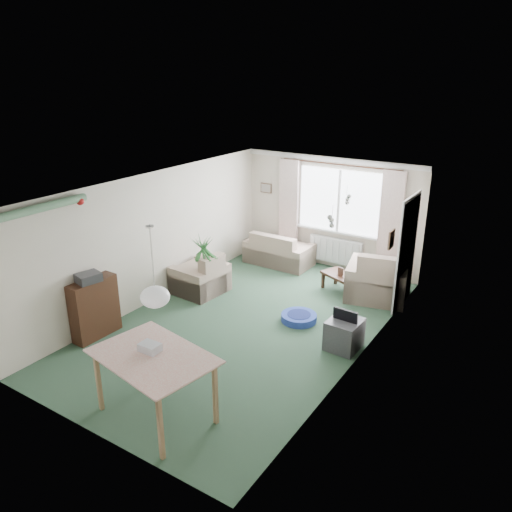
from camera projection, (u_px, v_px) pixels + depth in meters
The scene contains 25 objects.
ground at pixel (247, 324), 8.52m from camera, with size 6.50×6.50×0.00m, color #2C4A36.
window at pixel (339, 201), 10.43m from camera, with size 1.80×0.03×1.30m, color white.
curtain_rod at pixel (340, 165), 10.10m from camera, with size 2.60×0.03×0.03m, color black.
curtain_left at pixel (289, 205), 11.02m from camera, with size 0.45×0.08×2.00m, color beige.
curtain_right at pixel (390, 221), 9.86m from camera, with size 0.45×0.08×2.00m, color beige.
radiator at pixel (336, 251), 10.79m from camera, with size 1.20×0.10×0.55m, color white.
doorway at pixel (407, 253), 8.90m from camera, with size 0.03×0.95×2.00m, color black.
pendant_lamp at pixel (155, 297), 6.08m from camera, with size 0.36×0.36×0.36m, color white.
tinsel_garland at pixel (37, 209), 6.87m from camera, with size 1.60×1.60×0.12m, color #196626.
bauble_cluster_a at pixel (347, 196), 7.79m from camera, with size 0.20×0.20×0.20m, color silver.
bauble_cluster_b at pixel (332, 217), 6.69m from camera, with size 0.20×0.20×0.20m, color silver.
wall_picture_back at pixel (266, 188), 11.32m from camera, with size 0.28×0.03×0.22m, color brown.
wall_picture_right at pixel (391, 239), 7.92m from camera, with size 0.03×0.24×0.30m, color brown.
sofa at pixel (279, 248), 11.04m from camera, with size 1.46×0.77×0.73m, color beige.
armchair_corner at pixel (378, 273), 9.37m from camera, with size 1.08×1.03×0.97m, color beige.
armchair_left at pixel (200, 272), 9.62m from camera, with size 0.91×0.86×0.81m, color tan.
coffee_table at pixel (342, 283), 9.70m from camera, with size 0.79×0.44×0.36m, color black.
photo_frame at pixel (341, 271), 9.58m from camera, with size 0.12×0.02×0.16m, color #4F3328.
bookshelf at pixel (95, 308), 7.99m from camera, with size 0.27×0.81×0.98m, color black.
hifi_box at pixel (88, 278), 7.73m from camera, with size 0.28×0.35×0.14m, color #333237.
houseplant at pixel (204, 267), 9.38m from camera, with size 0.51×0.51×1.20m, color #276121.
dining_table at pixel (156, 387), 6.12m from camera, with size 1.37×0.91×0.86m, color #AA7D5C.
gift_box at pixel (150, 348), 6.04m from camera, with size 0.25×0.18×0.12m, color silver.
tv_cube at pixel (344, 334), 7.71m from camera, with size 0.48×0.52×0.48m, color #333237.
pet_bed at pixel (299, 318), 8.61m from camera, with size 0.61×0.61×0.12m, color #214797.
Camera 1 is at (4.21, -6.28, 4.09)m, focal length 35.00 mm.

